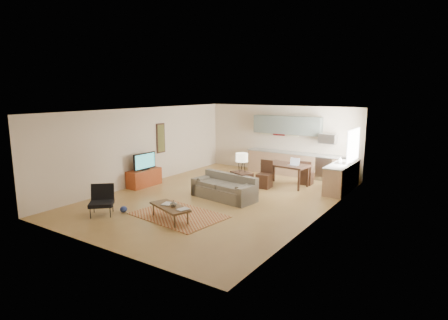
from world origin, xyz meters
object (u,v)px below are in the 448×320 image
Objects in this scene: console_table at (242,184)px; coffee_table at (170,213)px; sofa at (224,187)px; tv_credenza at (144,178)px; dining_table at (286,175)px; armchair at (101,201)px.

coffee_table is at bearing -73.42° from console_table.
tv_credenza is at bearing -168.04° from sofa.
dining_table reaches higher than console_table.
console_table is (3.49, 0.78, 0.10)m from tv_credenza.
console_table is at bearing 12.65° from tv_credenza.
armchair is (-1.80, -0.70, 0.21)m from coffee_table.
dining_table is (4.12, 2.74, 0.10)m from tv_credenza.
dining_table is at bearing 97.61° from coffee_table.
sofa is at bearing 4.23° from tv_credenza.
dining_table is at bearing 96.28° from console_table.
console_table is (0.31, 0.55, 0.02)m from sofa.
tv_credenza is at bearing 72.23° from armchair.
sofa is at bearing -105.72° from dining_table.
console_table is at bearing 16.64° from armchair.
sofa is 0.63m from console_table.
armchair is 4.24m from console_table.
sofa reaches higher than coffee_table.
dining_table reaches higher than tv_credenza.
sofa is at bearing 107.45° from coffee_table.
coffee_table is 5.00m from dining_table.
armchair is 6.26m from dining_table.
console_table is at bearing 101.82° from coffee_table.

